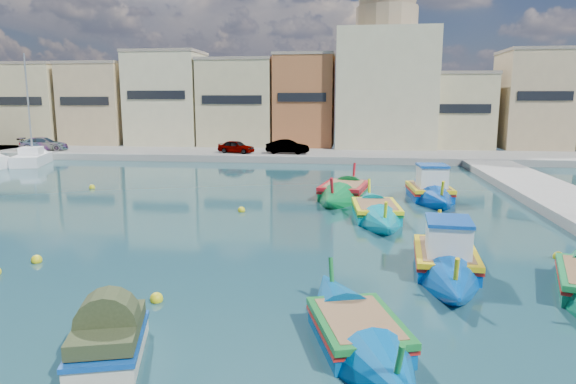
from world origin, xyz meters
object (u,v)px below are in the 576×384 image
(luzzu_blue_cabin, at_px, (429,192))
(luzzu_green, at_px, (344,192))
(luzzu_turquoise_cabin, at_px, (446,259))
(tender_near, at_px, (109,340))
(luzzu_cyan_south, at_px, (358,334))
(yacht_north, at_px, (37,158))
(church_block, at_px, (385,72))
(luzzu_cyan_mid, at_px, (376,213))

(luzzu_blue_cabin, distance_m, luzzu_green, 4.81)
(luzzu_turquoise_cabin, bearing_deg, tender_near, -139.48)
(luzzu_cyan_south, relative_size, tender_near, 2.46)
(luzzu_blue_cabin, height_order, luzzu_cyan_south, luzzu_blue_cabin)
(yacht_north, bearing_deg, tender_near, -54.88)
(luzzu_green, height_order, yacht_north, yacht_north)
(luzzu_turquoise_cabin, bearing_deg, luzzu_green, 106.33)
(church_block, relative_size, luzzu_green, 2.10)
(church_block, height_order, luzzu_cyan_south, church_block)
(church_block, height_order, yacht_north, church_block)
(luzzu_turquoise_cabin, distance_m, yacht_north, 40.34)
(church_block, height_order, luzzu_blue_cabin, church_block)
(luzzu_cyan_south, distance_m, yacht_north, 42.18)
(church_block, distance_m, luzzu_cyan_mid, 33.71)
(church_block, height_order, luzzu_cyan_mid, church_block)
(tender_near, xyz_separation_m, yacht_north, (-22.96, 32.64, 0.00))
(luzzu_green, bearing_deg, luzzu_cyan_south, -87.78)
(luzzu_blue_cabin, bearing_deg, luzzu_cyan_mid, -120.86)
(luzzu_turquoise_cabin, bearing_deg, luzzu_blue_cabin, 84.49)
(luzzu_turquoise_cabin, xyz_separation_m, luzzu_green, (-3.59, 12.24, -0.03))
(luzzu_green, bearing_deg, luzzu_cyan_mid, -72.25)
(yacht_north, bearing_deg, luzzu_green, -25.90)
(church_block, bearing_deg, luzzu_blue_cabin, -87.50)
(church_block, xyz_separation_m, luzzu_turquoise_cabin, (-0.02, -39.87, -8.08))
(luzzu_turquoise_cabin, distance_m, tender_near, 10.79)
(luzzu_turquoise_cabin, xyz_separation_m, luzzu_cyan_mid, (-1.98, 7.21, -0.07))
(luzzu_turquoise_cabin, relative_size, tender_near, 2.98)
(church_block, distance_m, luzzu_cyan_south, 46.37)
(luzzu_green, height_order, tender_near, luzzu_green)
(luzzu_cyan_mid, bearing_deg, luzzu_turquoise_cabin, -74.67)
(tender_near, bearing_deg, luzzu_turquoise_cabin, 40.52)
(luzzu_cyan_mid, distance_m, yacht_north, 34.51)
(luzzu_cyan_south, height_order, tender_near, luzzu_cyan_south)
(luzzu_blue_cabin, distance_m, luzzu_cyan_south, 18.68)
(church_block, relative_size, luzzu_blue_cabin, 2.19)
(luzzu_blue_cabin, relative_size, luzzu_cyan_mid, 1.03)
(luzzu_turquoise_cabin, height_order, luzzu_blue_cabin, luzzu_blue_cabin)
(luzzu_turquoise_cabin, distance_m, luzzu_cyan_mid, 7.48)
(luzzu_green, distance_m, yacht_north, 30.65)
(church_block, xyz_separation_m, luzzu_green, (-3.60, -27.63, -8.11))
(luzzu_cyan_mid, bearing_deg, tender_near, -113.64)
(luzzu_blue_cabin, distance_m, yacht_north, 34.91)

